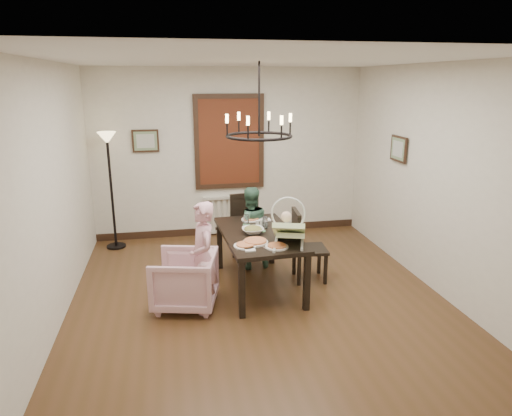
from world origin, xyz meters
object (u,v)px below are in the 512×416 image
object	(u,v)px
dining_table	(259,239)
baby_bouncer	(289,228)
floor_lamp	(112,193)
chair_right	(310,245)
armchair	(185,280)
drinking_glass	(265,223)
seated_man	(250,234)
elderly_woman	(203,267)
chair_far	(248,229)

from	to	relation	value
dining_table	baby_bouncer	xyz separation A→B (m)	(0.27, -0.47, 0.28)
baby_bouncer	floor_lamp	bearing A→B (deg)	151.15
dining_table	chair_right	world-z (taller)	chair_right
armchair	baby_bouncer	bearing A→B (deg)	97.73
dining_table	floor_lamp	xyz separation A→B (m)	(-1.97, 1.86, 0.25)
baby_bouncer	drinking_glass	distance (m)	0.67
armchair	seated_man	xyz separation A→B (m)	(0.96, 1.02, 0.16)
elderly_woman	drinking_glass	bearing A→B (deg)	117.72
chair_right	baby_bouncer	distance (m)	0.85
dining_table	elderly_woman	world-z (taller)	elderly_woman
drinking_glass	floor_lamp	bearing A→B (deg)	141.07
seated_man	elderly_woman	bearing A→B (deg)	51.23
chair_far	seated_man	distance (m)	0.24
dining_table	chair_far	bearing A→B (deg)	85.03
dining_table	elderly_woman	bearing A→B (deg)	-150.01
seated_man	dining_table	bearing A→B (deg)	83.78
seated_man	baby_bouncer	size ratio (longest dim) A/B	1.65
dining_table	elderly_woman	distance (m)	0.90
elderly_woman	baby_bouncer	xyz separation A→B (m)	(1.01, 0.02, 0.39)
dining_table	floor_lamp	distance (m)	2.72
dining_table	chair_far	xyz separation A→B (m)	(0.03, 0.91, -0.16)
elderly_woman	seated_man	distance (m)	1.38
seated_man	floor_lamp	distance (m)	2.34
armchair	seated_man	distance (m)	1.41
elderly_woman	dining_table	bearing A→B (deg)	113.45
elderly_woman	seated_man	bearing A→B (deg)	137.45
floor_lamp	drinking_glass	bearing A→B (deg)	-38.93
floor_lamp	baby_bouncer	bearing A→B (deg)	-46.19
chair_far	baby_bouncer	size ratio (longest dim) A/B	1.68
chair_far	armchair	bearing A→B (deg)	-136.10
floor_lamp	chair_right	bearing A→B (deg)	-33.34
armchair	floor_lamp	distance (m)	2.49
chair_right	baby_bouncer	world-z (taller)	baby_bouncer
drinking_glass	floor_lamp	distance (m)	2.69
floor_lamp	chair_far	bearing A→B (deg)	-25.48
elderly_woman	baby_bouncer	size ratio (longest dim) A/B	1.83
baby_bouncer	drinking_glass	world-z (taller)	baby_bouncer
dining_table	seated_man	xyz separation A→B (m)	(0.00, 0.67, -0.17)
baby_bouncer	floor_lamp	world-z (taller)	floor_lamp
seated_man	drinking_glass	size ratio (longest dim) A/B	7.69
chair_right	baby_bouncer	bearing A→B (deg)	146.67
chair_far	chair_right	world-z (taller)	chair_far
chair_far	seated_man	bearing A→B (deg)	-103.94
chair_far	floor_lamp	world-z (taller)	floor_lamp
chair_far	drinking_glass	xyz separation A→B (m)	(0.09, -0.74, 0.31)
chair_right	drinking_glass	bearing A→B (deg)	87.50
elderly_woman	baby_bouncer	world-z (taller)	baby_bouncer
drinking_glass	floor_lamp	xyz separation A→B (m)	(-2.09, 1.69, 0.10)
dining_table	seated_man	distance (m)	0.69
armchair	baby_bouncer	size ratio (longest dim) A/B	1.23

